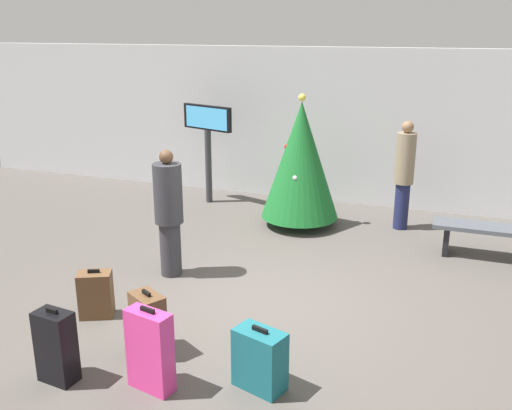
{
  "coord_description": "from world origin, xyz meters",
  "views": [
    {
      "loc": [
        2.09,
        -5.72,
        3.16
      ],
      "look_at": [
        -0.38,
        1.02,
        0.9
      ],
      "focal_mm": 39.99,
      "sensor_mm": 36.0,
      "label": 1
    }
  ],
  "objects_px": {
    "traveller_1": "(404,173)",
    "suitcase_4": "(56,347)",
    "holiday_tree": "(301,160)",
    "flight_info_kiosk": "(208,133)",
    "suitcase_2": "(260,360)",
    "suitcase_0": "(96,294)",
    "suitcase_1": "(148,324)",
    "waiting_bench": "(493,234)",
    "traveller_0": "(169,211)",
    "suitcase_3": "(150,351)"
  },
  "relations": [
    {
      "from": "holiday_tree",
      "to": "traveller_0",
      "type": "height_order",
      "value": "holiday_tree"
    },
    {
      "from": "suitcase_1",
      "to": "suitcase_2",
      "type": "distance_m",
      "value": 1.26
    },
    {
      "from": "flight_info_kiosk",
      "to": "suitcase_1",
      "type": "xyz_separation_m",
      "value": [
        1.6,
        -4.94,
        -0.98
      ]
    },
    {
      "from": "suitcase_2",
      "to": "suitcase_3",
      "type": "height_order",
      "value": "suitcase_3"
    },
    {
      "from": "waiting_bench",
      "to": "suitcase_3",
      "type": "bearing_deg",
      "value": -124.5
    },
    {
      "from": "suitcase_3",
      "to": "traveller_0",
      "type": "bearing_deg",
      "value": 114.16
    },
    {
      "from": "suitcase_1",
      "to": "suitcase_4",
      "type": "bearing_deg",
      "value": -127.89
    },
    {
      "from": "suitcase_3",
      "to": "holiday_tree",
      "type": "bearing_deg",
      "value": 89.68
    },
    {
      "from": "traveller_1",
      "to": "suitcase_1",
      "type": "xyz_separation_m",
      "value": [
        -1.94,
        -4.68,
        -0.61
      ]
    },
    {
      "from": "suitcase_4",
      "to": "suitcase_1",
      "type": "bearing_deg",
      "value": 52.11
    },
    {
      "from": "traveller_0",
      "to": "suitcase_0",
      "type": "distance_m",
      "value": 1.47
    },
    {
      "from": "holiday_tree",
      "to": "suitcase_4",
      "type": "bearing_deg",
      "value": -100.32
    },
    {
      "from": "suitcase_2",
      "to": "suitcase_3",
      "type": "xyz_separation_m",
      "value": [
        -0.92,
        -0.35,
        0.1
      ]
    },
    {
      "from": "suitcase_1",
      "to": "suitcase_2",
      "type": "bearing_deg",
      "value": -7.68
    },
    {
      "from": "waiting_bench",
      "to": "suitcase_1",
      "type": "distance_m",
      "value": 5.04
    },
    {
      "from": "flight_info_kiosk",
      "to": "suitcase_4",
      "type": "height_order",
      "value": "flight_info_kiosk"
    },
    {
      "from": "traveller_1",
      "to": "holiday_tree",
      "type": "bearing_deg",
      "value": -165.01
    },
    {
      "from": "flight_info_kiosk",
      "to": "suitcase_3",
      "type": "height_order",
      "value": "flight_info_kiosk"
    },
    {
      "from": "suitcase_3",
      "to": "suitcase_4",
      "type": "bearing_deg",
      "value": -167.87
    },
    {
      "from": "traveller_0",
      "to": "suitcase_0",
      "type": "relative_size",
      "value": 2.95
    },
    {
      "from": "flight_info_kiosk",
      "to": "waiting_bench",
      "type": "xyz_separation_m",
      "value": [
        4.9,
        -1.13,
        -0.94
      ]
    },
    {
      "from": "holiday_tree",
      "to": "suitcase_3",
      "type": "xyz_separation_m",
      "value": [
        -0.03,
        -4.77,
        -0.71
      ]
    },
    {
      "from": "flight_info_kiosk",
      "to": "suitcase_3",
      "type": "bearing_deg",
      "value": -70.54
    },
    {
      "from": "flight_info_kiosk",
      "to": "suitcase_1",
      "type": "relative_size",
      "value": 2.66
    },
    {
      "from": "suitcase_0",
      "to": "holiday_tree",
      "type": "bearing_deg",
      "value": 71.01
    },
    {
      "from": "traveller_0",
      "to": "suitcase_1",
      "type": "height_order",
      "value": "traveller_0"
    },
    {
      "from": "traveller_0",
      "to": "suitcase_4",
      "type": "height_order",
      "value": "traveller_0"
    },
    {
      "from": "traveller_1",
      "to": "suitcase_4",
      "type": "relative_size",
      "value": 2.38
    },
    {
      "from": "suitcase_0",
      "to": "suitcase_3",
      "type": "xyz_separation_m",
      "value": [
        1.28,
        -0.98,
        0.12
      ]
    },
    {
      "from": "suitcase_1",
      "to": "suitcase_4",
      "type": "relative_size",
      "value": 0.92
    },
    {
      "from": "holiday_tree",
      "to": "traveller_0",
      "type": "relative_size",
      "value": 1.28
    },
    {
      "from": "holiday_tree",
      "to": "suitcase_0",
      "type": "bearing_deg",
      "value": -108.99
    },
    {
      "from": "suitcase_2",
      "to": "holiday_tree",
      "type": "bearing_deg",
      "value": 101.41
    },
    {
      "from": "suitcase_1",
      "to": "flight_info_kiosk",
      "type": "bearing_deg",
      "value": 107.96
    },
    {
      "from": "waiting_bench",
      "to": "traveller_1",
      "type": "relative_size",
      "value": 0.93
    },
    {
      "from": "suitcase_0",
      "to": "suitcase_3",
      "type": "distance_m",
      "value": 1.61
    },
    {
      "from": "suitcase_2",
      "to": "traveller_1",
      "type": "bearing_deg",
      "value": 81.8
    },
    {
      "from": "suitcase_0",
      "to": "traveller_1",
      "type": "bearing_deg",
      "value": 55.53
    },
    {
      "from": "flight_info_kiosk",
      "to": "suitcase_1",
      "type": "height_order",
      "value": "flight_info_kiosk"
    },
    {
      "from": "holiday_tree",
      "to": "flight_info_kiosk",
      "type": "bearing_deg",
      "value": 160.64
    },
    {
      "from": "flight_info_kiosk",
      "to": "traveller_1",
      "type": "distance_m",
      "value": 3.57
    },
    {
      "from": "traveller_0",
      "to": "waiting_bench",
      "type": "bearing_deg",
      "value": 26.88
    },
    {
      "from": "holiday_tree",
      "to": "suitcase_1",
      "type": "height_order",
      "value": "holiday_tree"
    },
    {
      "from": "suitcase_0",
      "to": "suitcase_2",
      "type": "distance_m",
      "value": 2.28
    },
    {
      "from": "holiday_tree",
      "to": "suitcase_2",
      "type": "distance_m",
      "value": 4.58
    },
    {
      "from": "flight_info_kiosk",
      "to": "waiting_bench",
      "type": "bearing_deg",
      "value": -13.0
    },
    {
      "from": "suitcase_1",
      "to": "waiting_bench",
      "type": "bearing_deg",
      "value": 49.09
    },
    {
      "from": "suitcase_3",
      "to": "suitcase_4",
      "type": "distance_m",
      "value": 0.9
    },
    {
      "from": "waiting_bench",
      "to": "suitcase_3",
      "type": "xyz_separation_m",
      "value": [
        -2.97,
        -4.32,
        0.02
      ]
    },
    {
      "from": "suitcase_2",
      "to": "suitcase_1",
      "type": "bearing_deg",
      "value": 172.32
    }
  ]
}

